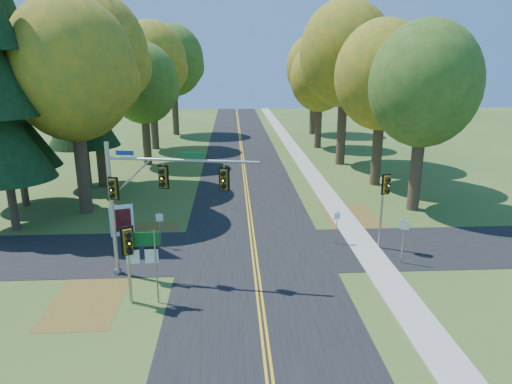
{
  "coord_description": "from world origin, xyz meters",
  "views": [
    {
      "loc": [
        -1.12,
        -21.17,
        10.01
      ],
      "look_at": [
        0.15,
        2.53,
        3.2
      ],
      "focal_mm": 32.0,
      "sensor_mm": 36.0,
      "label": 1
    }
  ],
  "objects_px": {
    "traffic_mast": "(147,193)",
    "info_kiosk": "(122,221)",
    "east_signal_pole": "(385,193)",
    "route_sign_cluster": "(142,253)"
  },
  "relations": [
    {
      "from": "east_signal_pole",
      "to": "traffic_mast",
      "type": "bearing_deg",
      "value": -179.78
    },
    {
      "from": "traffic_mast",
      "to": "info_kiosk",
      "type": "distance_m",
      "value": 6.93
    },
    {
      "from": "traffic_mast",
      "to": "info_kiosk",
      "type": "height_order",
      "value": "traffic_mast"
    },
    {
      "from": "route_sign_cluster",
      "to": "info_kiosk",
      "type": "xyz_separation_m",
      "value": [
        -2.76,
        8.03,
        -1.39
      ]
    },
    {
      "from": "east_signal_pole",
      "to": "route_sign_cluster",
      "type": "bearing_deg",
      "value": -168.81
    },
    {
      "from": "route_sign_cluster",
      "to": "info_kiosk",
      "type": "distance_m",
      "value": 8.61
    },
    {
      "from": "route_sign_cluster",
      "to": "east_signal_pole",
      "type": "bearing_deg",
      "value": 21.84
    },
    {
      "from": "east_signal_pole",
      "to": "route_sign_cluster",
      "type": "relative_size",
      "value": 1.29
    },
    {
      "from": "east_signal_pole",
      "to": "info_kiosk",
      "type": "bearing_deg",
      "value": 156.78
    },
    {
      "from": "east_signal_pole",
      "to": "route_sign_cluster",
      "type": "height_order",
      "value": "east_signal_pole"
    }
  ]
}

